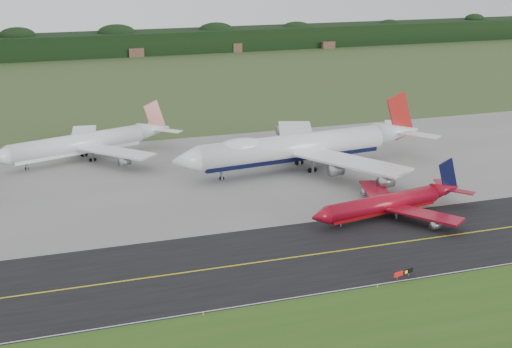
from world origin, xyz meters
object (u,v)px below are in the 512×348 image
object	(u,v)px
jet_star_tail	(87,143)
jet_ba_747	(301,147)
taxiway_sign	(403,273)
jet_red_737	(390,203)

from	to	relation	value
jet_star_tail	jet_ba_747	bearing A→B (deg)	-27.20
taxiway_sign	jet_ba_747	bearing A→B (deg)	84.48
jet_ba_747	jet_red_737	bearing A→B (deg)	-80.75
jet_ba_747	jet_star_tail	world-z (taller)	jet_ba_747
taxiway_sign	jet_red_737	bearing A→B (deg)	66.17
jet_star_tail	taxiway_sign	world-z (taller)	jet_star_tail
jet_star_tail	taxiway_sign	size ratio (longest dim) A/B	11.66
jet_ba_747	jet_star_tail	distance (m)	60.35
jet_star_tail	taxiway_sign	xyz separation A→B (m)	(47.16, -94.80, -3.63)
jet_red_737	taxiway_sign	world-z (taller)	jet_red_737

